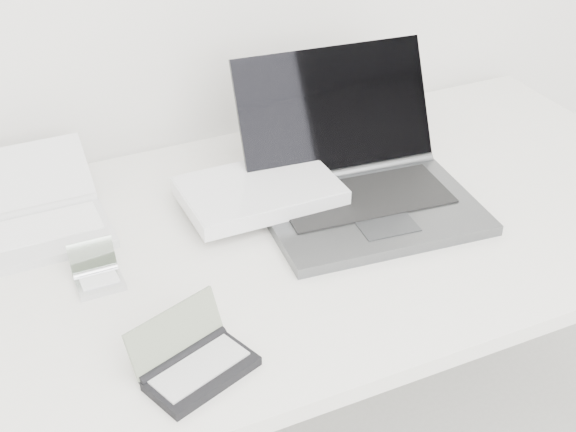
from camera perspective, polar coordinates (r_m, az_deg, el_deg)
name	(u,v)px	position (r m, az deg, el deg)	size (l,w,h in m)	color
desk	(294,249)	(1.50, 0.40, -2.38)	(1.60, 0.80, 0.73)	white
laptop_large	(327,185)	(1.52, 2.76, 2.25)	(0.54, 0.43, 0.25)	#535558
netbook_open_white	(39,218)	(1.53, -17.28, -0.16)	(0.23, 0.29, 0.10)	silver
pda_silver	(98,276)	(1.37, -13.39, -4.15)	(0.08, 0.08, 0.06)	silver
palmtop_charcoal	(194,363)	(1.18, -6.69, -10.31)	(0.19, 0.16, 0.09)	black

